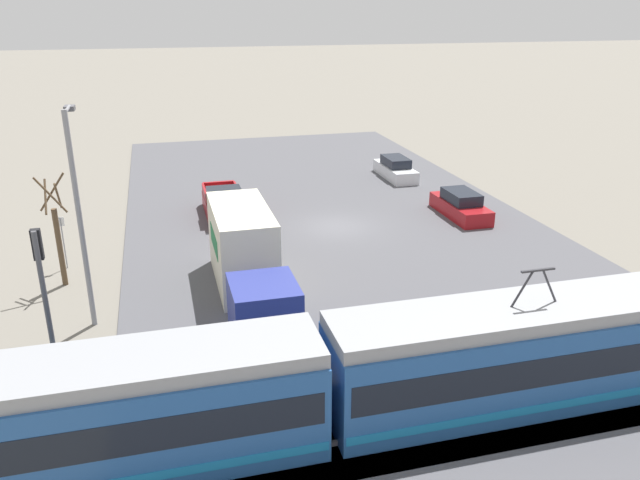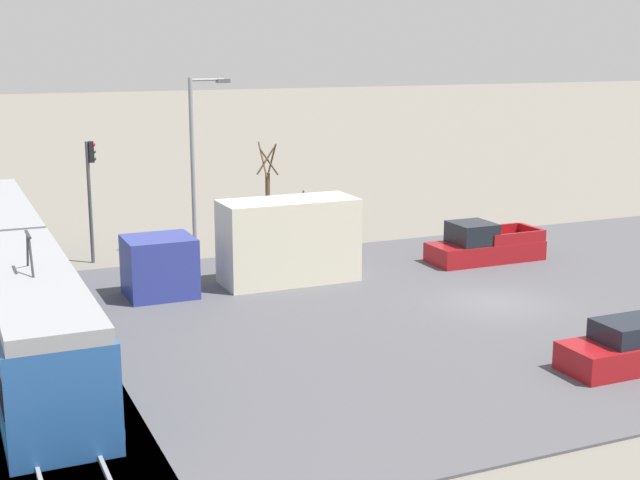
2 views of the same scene
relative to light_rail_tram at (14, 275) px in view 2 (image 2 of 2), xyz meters
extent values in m
plane|color=slate|center=(-5.33, -17.05, -1.67)|extent=(320.00, 320.00, 0.00)
cube|color=#4C4C51|center=(-5.33, -17.05, -1.63)|extent=(22.84, 51.36, 0.08)
cube|color=#5B5954|center=(-5.33, 0.00, -1.63)|extent=(52.53, 4.40, 0.08)
cube|color=gray|center=(-5.33, -0.72, -1.52)|extent=(51.48, 0.10, 0.14)
cube|color=gray|center=(-5.33, 0.72, -1.52)|extent=(51.48, 0.10, 0.14)
cube|color=#235193|center=(-6.46, 0.00, -0.16)|extent=(12.57, 2.67, 2.86)
cube|color=black|center=(-6.46, 0.00, 0.18)|extent=(12.20, 2.70, 0.95)
cube|color=#1970AD|center=(-6.46, 0.00, -1.04)|extent=(12.45, 2.71, 0.27)
cube|color=gray|center=(-6.46, 0.00, 1.48)|extent=(12.57, 2.46, 0.41)
cube|color=#235193|center=(6.46, 0.00, -0.16)|extent=(12.57, 2.67, 2.86)
cube|color=black|center=(6.46, 0.00, 0.18)|extent=(12.20, 2.70, 0.95)
cube|color=#1970AD|center=(6.46, 0.00, -1.04)|extent=(12.45, 2.71, 0.27)
cylinder|color=#2D2D33|center=(-6.91, 0.00, 2.23)|extent=(0.66, 0.07, 1.15)
cylinder|color=#2D2D33|center=(-6.01, 0.00, 2.23)|extent=(0.66, 0.07, 1.15)
cube|color=#2D2D33|center=(-6.46, 0.00, 2.78)|extent=(1.10, 0.08, 0.06)
cube|color=navy|center=(0.77, -5.47, -0.40)|extent=(2.39, 2.65, 2.36)
cube|color=beige|center=(0.77, -10.94, 0.15)|extent=(2.39, 5.63, 3.48)
cube|color=#196B38|center=(1.98, -10.94, 0.50)|extent=(0.02, 2.82, 0.87)
cube|color=maroon|center=(0.53, -20.52, -1.14)|extent=(2.09, 5.31, 0.88)
cube|color=black|center=(0.53, -19.78, -0.22)|extent=(1.92, 1.80, 0.96)
cube|color=maroon|center=(1.49, -21.63, -0.45)|extent=(0.13, 2.65, 0.51)
cube|color=maroon|center=(-0.43, -21.63, -0.45)|extent=(0.13, 2.65, 0.51)
cube|color=maroon|center=(0.53, -23.07, -0.45)|extent=(1.92, 0.21, 0.51)
cube|color=red|center=(1.34, -23.15, -0.88)|extent=(0.14, 0.04, 0.18)
cube|color=maroon|center=(-12.86, -16.97, -1.15)|extent=(1.80, 4.77, 0.86)
cube|color=black|center=(-12.86, -16.97, -0.40)|extent=(1.55, 2.48, 0.63)
cylinder|color=#47474C|center=(7.67, -4.01, 1.12)|extent=(0.16, 0.16, 5.56)
cube|color=black|center=(7.67, -4.19, 3.42)|extent=(0.28, 0.22, 0.95)
sphere|color=red|center=(7.67, -4.31, 3.74)|extent=(0.18, 0.18, 0.18)
sphere|color=#3C2C06|center=(7.67, -4.31, 3.42)|extent=(0.18, 0.18, 0.18)
sphere|color=black|center=(7.67, -4.31, 3.10)|extent=(0.18, 0.18, 0.18)
cylinder|color=brown|center=(8.49, -12.88, 0.11)|extent=(0.24, 0.24, 3.55)
cylinder|color=brown|center=(8.74, -12.88, 2.44)|extent=(0.09, 0.99, 1.36)
cylinder|color=brown|center=(8.49, -12.63, 2.56)|extent=(1.19, 0.09, 1.65)
cylinder|color=brown|center=(8.24, -12.88, 2.44)|extent=(0.09, 0.99, 1.36)
cylinder|color=brown|center=(8.49, -13.13, 2.56)|extent=(1.19, 0.09, 1.65)
cylinder|color=gray|center=(6.97, -8.65, 2.50)|extent=(0.20, 0.20, 8.33)
cylinder|color=gray|center=(6.97, -9.45, 6.54)|extent=(0.12, 1.60, 0.12)
cube|color=#515156|center=(6.97, -10.20, 6.48)|extent=(0.36, 0.60, 0.18)
cylinder|color=gray|center=(8.62, -14.85, -0.40)|extent=(0.06, 0.06, 2.53)
cube|color=white|center=(8.62, -14.88, 0.65)|extent=(0.32, 0.02, 0.44)
cube|color=red|center=(8.62, -14.89, 0.65)|extent=(0.31, 0.01, 0.10)
camera|label=1|loc=(3.98, 14.51, 10.06)|focal=35.00mm
camera|label=2|loc=(-32.82, 2.32, 8.17)|focal=50.00mm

